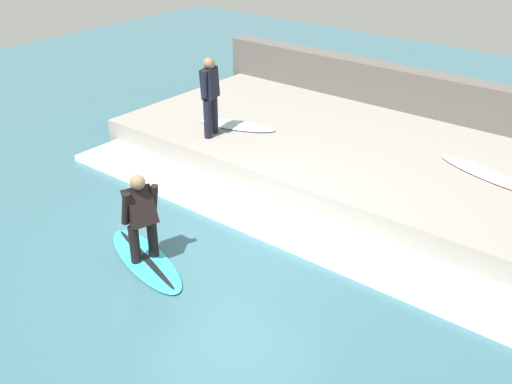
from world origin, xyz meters
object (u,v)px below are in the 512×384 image
object	(u,v)px
surfer_riding	(141,214)
surfer_waiting_near	(210,93)
surfboard_riding	(146,260)
surfboard_spare	(485,173)
surfboard_waiting_near	(237,125)

from	to	relation	value
surfer_riding	surfer_waiting_near	distance (m)	3.88
surfboard_riding	surfboard_spare	distance (m)	6.00
surfboard_riding	surfer_waiting_near	size ratio (longest dim) A/B	1.33
surfboard_riding	surfer_waiting_near	distance (m)	4.07
surfer_riding	surfboard_spare	bearing A→B (deg)	-32.15
surfer_waiting_near	surfer_riding	bearing A→B (deg)	-152.60
surfboard_waiting_near	surfer_riding	bearing A→B (deg)	-157.92
surfboard_riding	surfer_riding	distance (m)	0.80
surfboard_riding	surfer_riding	xyz separation A→B (m)	(0.00, -0.00, 0.80)
surfboard_riding	surfboard_spare	bearing A→B (deg)	-32.15
surfer_waiting_near	surfboard_waiting_near	xyz separation A→B (m)	(0.67, -0.11, -0.86)
surfer_riding	surfboard_waiting_near	bearing A→B (deg)	22.08
surfboard_waiting_near	surfer_waiting_near	bearing A→B (deg)	170.76
surfboard_waiting_near	surfboard_spare	xyz separation A→B (m)	(0.98, -4.84, 0.00)
surfboard_riding	surfboard_spare	xyz separation A→B (m)	(5.06, -3.18, 0.49)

